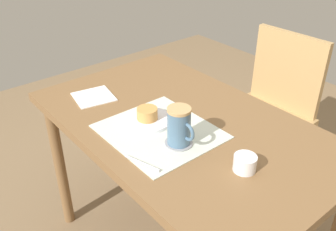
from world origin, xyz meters
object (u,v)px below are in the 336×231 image
pastry_plate (147,120)px  coffee_mug (179,126)px  dining_table (183,141)px  wooden_chair (268,110)px  sugar_bowl (245,163)px  pastry (147,114)px

pastry_plate → coffee_mug: 0.19m
dining_table → pastry_plate: pastry_plate is taller
pastry_plate → coffee_mug: size_ratio=1.36×
wooden_chair → sugar_bowl: size_ratio=12.32×
dining_table → pastry_plate: 0.16m
dining_table → wooden_chair: 0.70m
wooden_chair → pastry_plate: wooden_chair is taller
pastry → sugar_bowl: pastry is taller
wooden_chair → pastry: (0.02, -0.78, 0.28)m
pastry → sugar_bowl: 0.41m
pastry → pastry_plate: bearing=0.0°
pastry → sugar_bowl: (0.40, 0.06, -0.01)m
sugar_bowl → dining_table: bearing=172.9°
pastry_plate → dining_table: bearing=53.1°
dining_table → pastry_plate: (-0.08, -0.10, 0.10)m
wooden_chair → pastry: bearing=88.9°
dining_table → wooden_chair: wooden_chair is taller
dining_table → pastry_plate: bearing=-126.9°
dining_table → coffee_mug: coffee_mug is taller
pastry_plate → sugar_bowl: size_ratio=2.53×
wooden_chair → sugar_bowl: wooden_chair is taller
pastry_plate → pastry: (0.00, 0.00, 0.03)m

